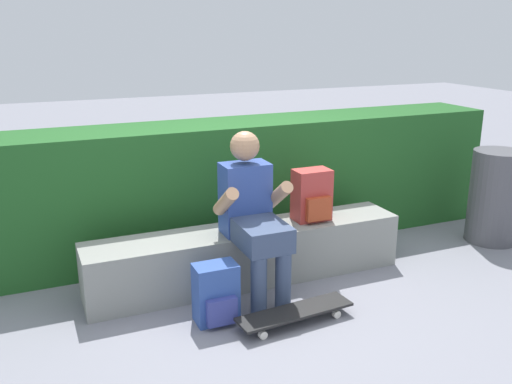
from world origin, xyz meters
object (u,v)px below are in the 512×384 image
(trash_bin, at_px, (495,197))
(person_skater, at_px, (253,212))
(backpack_on_bench, at_px, (312,196))
(skateboard_near_person, at_px, (295,312))
(bench_main, at_px, (248,255))
(backpack_on_ground, at_px, (216,294))

(trash_bin, bearing_deg, person_skater, -177.45)
(person_skater, distance_m, backpack_on_bench, 0.61)
(person_skater, relative_size, skateboard_near_person, 1.44)
(trash_bin, bearing_deg, skateboard_near_person, -164.96)
(bench_main, relative_size, person_skater, 2.08)
(bench_main, relative_size, backpack_on_ground, 6.09)
(bench_main, bearing_deg, person_skater, -101.79)
(person_skater, distance_m, backpack_on_ground, 0.64)
(skateboard_near_person, height_order, trash_bin, trash_bin)
(skateboard_near_person, bearing_deg, backpack_on_ground, 154.33)
(backpack_on_bench, height_order, backpack_on_ground, backpack_on_bench)
(backpack_on_ground, relative_size, trash_bin, 0.48)
(trash_bin, bearing_deg, backpack_on_ground, -171.87)
(bench_main, relative_size, backpack_on_bench, 6.09)
(bench_main, distance_m, person_skater, 0.46)
(person_skater, bearing_deg, trash_bin, 2.55)
(person_skater, bearing_deg, backpack_on_ground, -142.72)
(backpack_on_bench, bearing_deg, backpack_on_ground, -153.21)
(backpack_on_ground, bearing_deg, skateboard_near_person, -25.67)
(bench_main, height_order, person_skater, person_skater)
(bench_main, xyz_separation_m, person_skater, (-0.04, -0.21, 0.41))
(skateboard_near_person, bearing_deg, trash_bin, 15.04)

